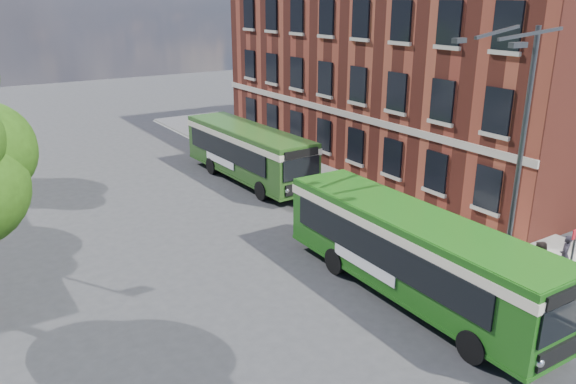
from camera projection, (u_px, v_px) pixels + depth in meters
ground at (363, 289)px, 20.01m from camera, size 120.00×120.00×0.00m
pavement at (367, 191)px, 29.93m from camera, size 6.00×48.00×0.15m
kerb_line at (320, 203)px, 28.39m from camera, size 0.12×48.00×0.01m
brick_office at (417, 47)px, 34.44m from camera, size 12.10×26.00×14.20m
street_lamp at (515, 152)px, 19.34m from camera, size 2.96×2.38×9.00m
bus_stop_sign at (572, 257)px, 19.06m from camera, size 0.35×0.08×2.52m
bus_front at (413, 248)px, 18.99m from camera, size 2.74×11.30×3.02m
bus_rear at (248, 149)px, 31.41m from camera, size 2.88×10.39×3.02m
pedestrian_a at (565, 255)px, 20.53m from camera, size 0.66×0.55×1.55m
pedestrian_b at (537, 266)px, 19.34m from camera, size 0.95×0.77×1.85m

